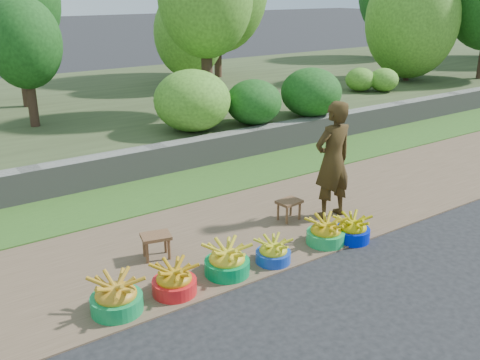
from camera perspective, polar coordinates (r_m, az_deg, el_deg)
ground_plane at (r=6.82m, az=6.87°, el=-8.89°), size 120.00×120.00×0.00m
dirt_shoulder at (r=7.69m, az=0.71°, el=-5.18°), size 80.00×2.50×0.02m
grass_verge at (r=9.26m, az=-6.48°, el=-0.76°), size 80.00×1.50×0.04m
retaining_wall at (r=9.89m, az=-8.90°, el=2.07°), size 80.00×0.35×0.55m
earth_bank at (r=14.33m, az=-17.67°, el=6.85°), size 80.00×10.00×0.50m
vegetation at (r=14.90m, az=2.00°, el=18.18°), size 38.01×8.24×4.72m
basin_a at (r=5.92m, az=-13.06°, el=-12.08°), size 0.56×0.56×0.41m
basin_b at (r=6.14m, az=-7.03°, el=-10.64°), size 0.50×0.50×0.38m
basin_c at (r=6.46m, az=-1.40°, el=-8.66°), size 0.55×0.55×0.41m
basin_d at (r=6.74m, az=3.56°, el=-7.71°), size 0.44×0.44×0.33m
basin_e at (r=7.28m, az=9.12°, el=-5.55°), size 0.51×0.51×0.38m
basin_f at (r=7.46m, az=11.89°, el=-5.17°), size 0.48×0.48×0.36m
stool_left at (r=6.85m, az=-8.95°, el=-6.29°), size 0.42×0.36×0.32m
stool_right at (r=7.88m, az=5.26°, el=-2.61°), size 0.37×0.30×0.30m
vendor_woman at (r=7.87m, az=9.86°, el=2.08°), size 0.66×0.45×1.75m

